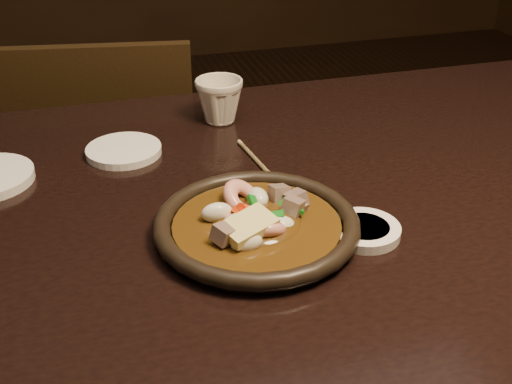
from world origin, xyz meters
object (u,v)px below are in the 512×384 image
object	(u,v)px
table	(298,252)
plate	(257,226)
tea_cup	(219,99)
chair	(117,190)

from	to	relation	value
table	plate	xyz separation A→B (m)	(-0.07, -0.05, 0.09)
plate	tea_cup	world-z (taller)	tea_cup
tea_cup	chair	bearing A→B (deg)	116.35
plate	tea_cup	size ratio (longest dim) A/B	3.15
chair	plate	xyz separation A→B (m)	(0.13, -0.70, 0.31)
chair	plate	distance (m)	0.78
chair	plate	bearing A→B (deg)	110.45
table	chair	world-z (taller)	chair
table	chair	bearing A→B (deg)	107.77
chair	plate	size ratio (longest dim) A/B	3.25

